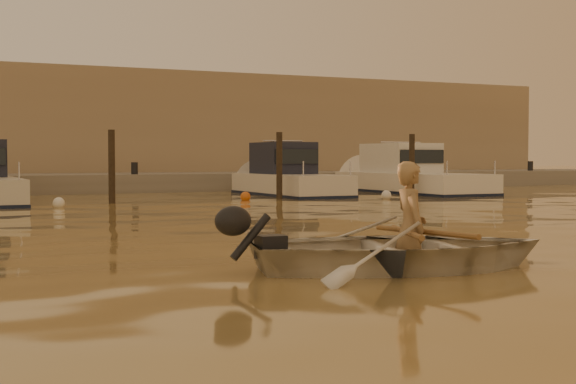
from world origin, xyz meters
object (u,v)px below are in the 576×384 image
waterfront_building (46,130)px  person (410,229)px  moored_boat_4 (290,176)px  moored_boat_5 (411,175)px  dinghy (402,249)px

waterfront_building → person: bearing=-90.1°
moored_boat_4 → waterfront_building: size_ratio=0.14×
moored_boat_5 → waterfront_building: bearing=134.9°
moored_boat_4 → moored_boat_5: size_ratio=0.80×
person → waterfront_building: waterfront_building is taller
person → moored_boat_4: 17.55m
dinghy → waterfront_building: size_ratio=0.07×
dinghy → moored_boat_5: (11.11, 16.37, 0.40)m
dinghy → waterfront_building: waterfront_building is taller
person → moored_boat_4: size_ratio=0.24×
dinghy → moored_boat_4: size_ratio=0.54×
person → moored_boat_4: moored_boat_4 is taller
moored_boat_4 → moored_boat_5: (4.77, 0.00, 0.00)m
moored_boat_4 → moored_boat_5: bearing=0.0°
dinghy → moored_boat_4: 17.56m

